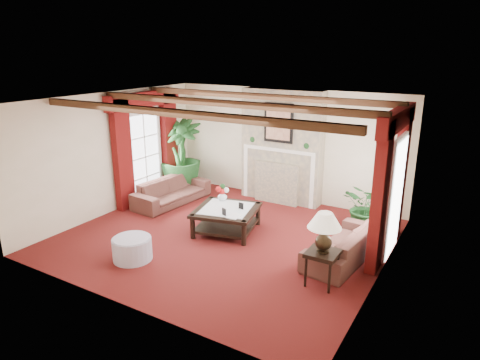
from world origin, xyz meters
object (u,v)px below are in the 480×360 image
Objects in this scene: coffee_table at (227,220)px; potted_palm at (182,171)px; sofa_right at (344,239)px; sofa_left at (172,187)px; side_table at (322,268)px; ottoman at (132,249)px.

potted_palm is at bearing 132.45° from coffee_table.
coffee_table is at bearing -82.46° from sofa_right.
coffee_table is (2.05, -0.76, -0.15)m from sofa_left.
sofa_left reaches higher than side_table.
potted_palm is 3.93m from ottoman.
coffee_table is at bearing -34.19° from potted_palm.
sofa_left is 4.53m from sofa_right.
ottoman is at bearing -64.93° from potted_palm.
sofa_right is 3.75m from ottoman.
ottoman is (1.26, -2.65, -0.19)m from sofa_left.
potted_palm reaches higher than side_table.
ottoman is at bearing -52.44° from sofa_right.
sofa_left is 2.98× the size of ottoman.
sofa_left is at bearing 115.51° from ottoman.
side_table is (2.40, -0.98, 0.04)m from coffee_table.
sofa_left is 4.78m from side_table.
sofa_right is 1.03m from side_table.
potted_palm is at bearing -101.84° from sofa_right.
potted_palm is at bearing 115.07° from ottoman.
sofa_right reaches higher than ottoman.
side_table is 0.82× the size of ottoman.
side_table is 3.31m from ottoman.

